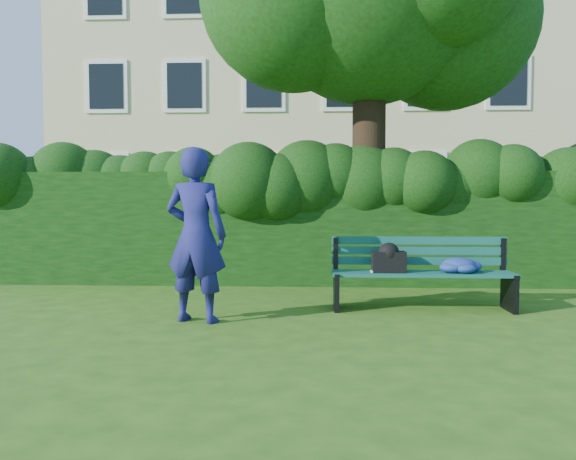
{
  "coord_description": "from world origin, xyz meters",
  "views": [
    {
      "loc": [
        0.38,
        -6.98,
        1.36
      ],
      "look_at": [
        0.0,
        0.6,
        0.95
      ],
      "focal_mm": 35.0,
      "sensor_mm": 36.0,
      "label": 1
    }
  ],
  "objects": [
    {
      "name": "ground",
      "position": [
        0.0,
        0.0,
        0.0
      ],
      "size": [
        80.0,
        80.0,
        0.0
      ],
      "primitive_type": "plane",
      "color": "#2D5216",
      "rests_on": "ground"
    },
    {
      "name": "apartment_building",
      "position": [
        -0.0,
        13.99,
        6.0
      ],
      "size": [
        16.0,
        8.08,
        12.0
      ],
      "color": "#CCBD89",
      "rests_on": "ground"
    },
    {
      "name": "man_reading",
      "position": [
        -0.95,
        -0.84,
        0.97
      ],
      "size": [
        0.79,
        0.61,
        1.93
      ],
      "primitive_type": "imported",
      "rotation": [
        0.0,
        0.0,
        2.92
      ],
      "color": "navy",
      "rests_on": "ground"
    },
    {
      "name": "park_bench",
      "position": [
        1.73,
        0.0,
        0.5
      ],
      "size": [
        2.22,
        0.56,
        0.89
      ],
      "rotation": [
        0.0,
        0.0,
        0.0
      ],
      "color": "#0E4743",
      "rests_on": "ground"
    },
    {
      "name": "hedge",
      "position": [
        0.0,
        2.2,
        0.9
      ],
      "size": [
        10.0,
        1.0,
        1.8
      ],
      "color": "black",
      "rests_on": "ground"
    }
  ]
}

